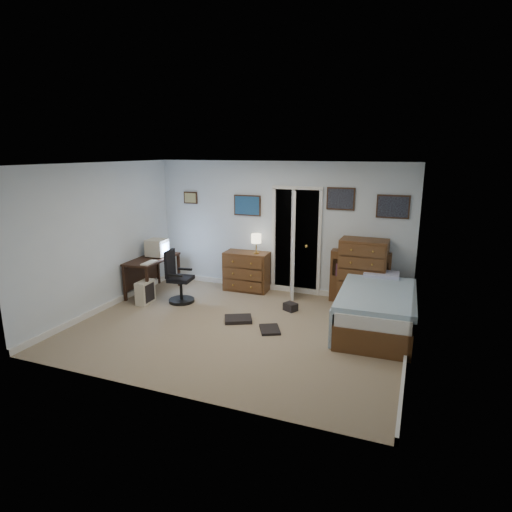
{
  "coord_description": "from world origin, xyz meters",
  "views": [
    {
      "loc": [
        2.51,
        -5.68,
        2.69
      ],
      "look_at": [
        0.18,
        0.3,
        1.1
      ],
      "focal_mm": 30.0,
      "sensor_mm": 36.0,
      "label": 1
    }
  ],
  "objects_px": {
    "computer_desk": "(149,266)",
    "bed": "(376,308)",
    "low_dresser": "(247,271)",
    "tall_dresser": "(363,273)",
    "office_chair": "(178,282)"
  },
  "relations": [
    {
      "from": "tall_dresser",
      "to": "office_chair",
      "type": "bearing_deg",
      "value": -160.61
    },
    {
      "from": "office_chair",
      "to": "low_dresser",
      "type": "distance_m",
      "value": 1.4
    },
    {
      "from": "computer_desk",
      "to": "bed",
      "type": "relative_size",
      "value": 0.58
    },
    {
      "from": "office_chair",
      "to": "low_dresser",
      "type": "relative_size",
      "value": 1.11
    },
    {
      "from": "low_dresser",
      "to": "tall_dresser",
      "type": "xyz_separation_m",
      "value": [
        2.22,
        -0.02,
        0.21
      ]
    },
    {
      "from": "office_chair",
      "to": "tall_dresser",
      "type": "relative_size",
      "value": 0.8
    },
    {
      "from": "tall_dresser",
      "to": "bed",
      "type": "bearing_deg",
      "value": -69.63
    },
    {
      "from": "low_dresser",
      "to": "bed",
      "type": "height_order",
      "value": "low_dresser"
    },
    {
      "from": "computer_desk",
      "to": "office_chair",
      "type": "relative_size",
      "value": 1.28
    },
    {
      "from": "low_dresser",
      "to": "bed",
      "type": "distance_m",
      "value": 2.76
    },
    {
      "from": "computer_desk",
      "to": "low_dresser",
      "type": "xyz_separation_m",
      "value": [
        1.7,
        0.82,
        -0.15
      ]
    },
    {
      "from": "office_chair",
      "to": "low_dresser",
      "type": "bearing_deg",
      "value": 42.93
    },
    {
      "from": "computer_desk",
      "to": "low_dresser",
      "type": "height_order",
      "value": "low_dresser"
    },
    {
      "from": "tall_dresser",
      "to": "bed",
      "type": "relative_size",
      "value": 0.56
    },
    {
      "from": "low_dresser",
      "to": "tall_dresser",
      "type": "height_order",
      "value": "tall_dresser"
    }
  ]
}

